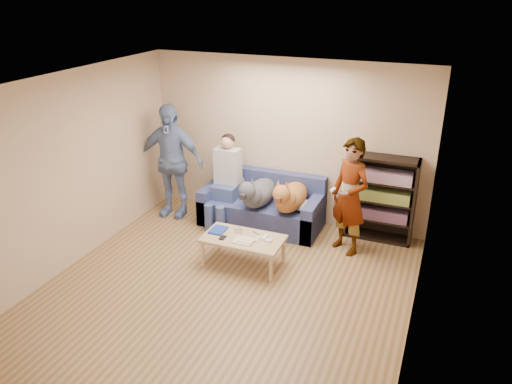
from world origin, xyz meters
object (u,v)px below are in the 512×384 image
at_px(person_standing_right, 350,197).
at_px(notebook_blue, 218,230).
at_px(dog_gray, 257,193).
at_px(bookshelf, 381,196).
at_px(camera_silver, 239,231).
at_px(coffee_table, 243,241).
at_px(person_seated, 225,177).
at_px(dog_tan, 289,197).
at_px(person_standing_left, 171,161).
at_px(sofa, 263,208).

xyz_separation_m(person_standing_right, notebook_blue, (-1.63, -0.88, -0.41)).
xyz_separation_m(dog_gray, bookshelf, (1.79, 0.49, 0.04)).
height_order(camera_silver, coffee_table, camera_silver).
height_order(person_seated, dog_tan, person_seated).
xyz_separation_m(person_standing_left, sofa, (1.52, 0.20, -0.66)).
distance_m(notebook_blue, bookshelf, 2.48).
bearing_deg(dog_tan, notebook_blue, -125.23).
height_order(person_standing_left, notebook_blue, person_standing_left).
bearing_deg(sofa, notebook_blue, -98.69).
relative_size(camera_silver, person_seated, 0.07).
height_order(person_standing_right, person_standing_left, person_standing_left).
height_order(notebook_blue, dog_tan, dog_tan).
height_order(person_standing_right, dog_gray, person_standing_right).
relative_size(coffee_table, bookshelf, 0.85).
bearing_deg(camera_silver, sofa, 94.61).
distance_m(notebook_blue, dog_tan, 1.24).
xyz_separation_m(person_seated, bookshelf, (2.38, 0.36, -0.09)).
xyz_separation_m(camera_silver, dog_tan, (0.43, 0.93, 0.20)).
xyz_separation_m(person_standing_right, camera_silver, (-1.35, -0.81, -0.40)).
distance_m(person_standing_right, camera_silver, 1.63).
distance_m(dog_gray, coffee_table, 1.07).
bearing_deg(bookshelf, dog_tan, -160.33).
distance_m(sofa, dog_tan, 0.67).
relative_size(notebook_blue, bookshelf, 0.20).
height_order(person_standing_right, dog_tan, person_standing_right).
xyz_separation_m(person_standing_left, dog_tan, (2.04, -0.02, -0.30)).
relative_size(person_standing_left, coffee_table, 1.71).
xyz_separation_m(person_seated, coffee_table, (0.80, -1.15, -0.40)).
height_order(person_seated, bookshelf, person_seated).
bearing_deg(person_seated, bookshelf, 8.59).
relative_size(notebook_blue, camera_silver, 2.36).
distance_m(person_seated, bookshelf, 2.41).
bearing_deg(person_standing_right, sofa, -161.81).
bearing_deg(sofa, dog_tan, -23.37).
bearing_deg(dog_tan, coffee_table, -106.25).
distance_m(notebook_blue, coffee_table, 0.41).
relative_size(person_standing_left, person_seated, 1.28).
bearing_deg(dog_tan, person_standing_left, 179.35).
height_order(person_standing_right, coffee_table, person_standing_right).
xyz_separation_m(notebook_blue, sofa, (0.19, 1.22, -0.15)).
bearing_deg(camera_silver, person_standing_right, 31.07).
distance_m(person_standing_left, notebook_blue, 1.76).
distance_m(notebook_blue, person_seated, 1.22).
height_order(person_standing_right, bookshelf, person_standing_right).
distance_m(person_standing_right, coffee_table, 1.61).
xyz_separation_m(sofa, dog_tan, (0.52, -0.22, 0.36)).
height_order(dog_tan, coffee_table, dog_tan).
bearing_deg(dog_gray, coffee_table, -78.79).
bearing_deg(notebook_blue, person_standing_left, 142.55).
height_order(person_standing_left, person_seated, person_standing_left).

